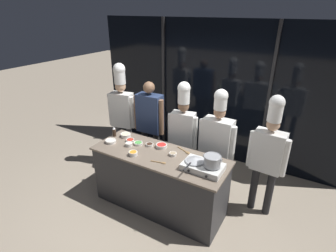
# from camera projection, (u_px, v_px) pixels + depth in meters

# --- Properties ---
(ground_plane) EXTENTS (24.00, 24.00, 0.00)m
(ground_plane) POSITION_uv_depth(u_px,v_px,m) (160.00, 205.00, 4.15)
(ground_plane) COLOR gray
(window_wall_back) EXTENTS (5.03, 0.09, 2.70)m
(window_wall_back) POSITION_uv_depth(u_px,v_px,m) (212.00, 92.00, 5.11)
(window_wall_back) COLOR black
(window_wall_back) RESTS_ON ground_plane
(demo_counter) EXTENTS (2.03, 0.74, 0.93)m
(demo_counter) POSITION_uv_depth(u_px,v_px,m) (160.00, 181.00, 3.96)
(demo_counter) COLOR #2D2D30
(demo_counter) RESTS_ON ground_plane
(portable_stove) EXTENTS (0.52, 0.35, 0.10)m
(portable_stove) POSITION_uv_depth(u_px,v_px,m) (203.00, 167.00, 3.39)
(portable_stove) COLOR silver
(portable_stove) RESTS_ON demo_counter
(frying_pan) EXTENTS (0.26, 0.45, 0.05)m
(frying_pan) POSITION_uv_depth(u_px,v_px,m) (195.00, 159.00, 3.41)
(frying_pan) COLOR #ADAFB5
(frying_pan) RESTS_ON portable_stove
(stock_pot) EXTENTS (0.25, 0.22, 0.15)m
(stock_pot) POSITION_uv_depth(u_px,v_px,m) (212.00, 161.00, 3.28)
(stock_pot) COLOR #93969B
(stock_pot) RESTS_ON portable_stove
(squeeze_bottle_soy) EXTENTS (0.06, 0.06, 0.16)m
(squeeze_bottle_soy) POSITION_uv_depth(u_px,v_px,m) (114.00, 132.00, 4.27)
(squeeze_bottle_soy) COLOR #332319
(squeeze_bottle_soy) RESTS_ON demo_counter
(prep_bowl_scallions) EXTENTS (0.14, 0.14, 0.04)m
(prep_bowl_scallions) POSITION_uv_depth(u_px,v_px,m) (138.00, 143.00, 4.03)
(prep_bowl_scallions) COLOR silver
(prep_bowl_scallions) RESTS_ON demo_counter
(prep_bowl_onion) EXTENTS (0.17, 0.17, 0.05)m
(prep_bowl_onion) POSITION_uv_depth(u_px,v_px,m) (111.00, 141.00, 4.09)
(prep_bowl_onion) COLOR silver
(prep_bowl_onion) RESTS_ON demo_counter
(prep_bowl_carrots) EXTENTS (0.13, 0.13, 0.06)m
(prep_bowl_carrots) POSITION_uv_depth(u_px,v_px,m) (133.00, 153.00, 3.73)
(prep_bowl_carrots) COLOR silver
(prep_bowl_carrots) RESTS_ON demo_counter
(prep_bowl_chili_flakes) EXTENTS (0.13, 0.13, 0.04)m
(prep_bowl_chili_flakes) POSITION_uv_depth(u_px,v_px,m) (130.00, 140.00, 4.12)
(prep_bowl_chili_flakes) COLOR silver
(prep_bowl_chili_flakes) RESTS_ON demo_counter
(prep_bowl_mushrooms) EXTENTS (0.11, 0.11, 0.04)m
(prep_bowl_mushrooms) POSITION_uv_depth(u_px,v_px,m) (173.00, 154.00, 3.73)
(prep_bowl_mushrooms) COLOR silver
(prep_bowl_mushrooms) RESTS_ON demo_counter
(prep_bowl_garlic) EXTENTS (0.11, 0.11, 0.05)m
(prep_bowl_garlic) POSITION_uv_depth(u_px,v_px,m) (129.00, 144.00, 3.98)
(prep_bowl_garlic) COLOR silver
(prep_bowl_garlic) RESTS_ON demo_counter
(prep_bowl_bell_pepper) EXTENTS (0.17, 0.17, 0.05)m
(prep_bowl_bell_pepper) POSITION_uv_depth(u_px,v_px,m) (162.00, 146.00, 3.94)
(prep_bowl_bell_pepper) COLOR silver
(prep_bowl_bell_pepper) RESTS_ON demo_counter
(prep_bowl_soy_glaze) EXTENTS (0.12, 0.12, 0.03)m
(prep_bowl_soy_glaze) POSITION_uv_depth(u_px,v_px,m) (149.00, 144.00, 4.00)
(prep_bowl_soy_glaze) COLOR silver
(prep_bowl_soy_glaze) RESTS_ON demo_counter
(prep_bowl_noodles) EXTENTS (0.17, 0.17, 0.06)m
(prep_bowl_noodles) POSITION_uv_depth(u_px,v_px,m) (126.00, 135.00, 4.27)
(prep_bowl_noodles) COLOR silver
(prep_bowl_noodles) RESTS_ON demo_counter
(serving_spoon_slotted) EXTENTS (0.22, 0.08, 0.02)m
(serving_spoon_slotted) POSITION_uv_depth(u_px,v_px,m) (161.00, 162.00, 3.56)
(serving_spoon_slotted) COLOR olive
(serving_spoon_slotted) RESTS_ON demo_counter
(serving_spoon_solid) EXTENTS (0.26, 0.13, 0.02)m
(serving_spoon_solid) POSITION_uv_depth(u_px,v_px,m) (186.00, 152.00, 3.82)
(serving_spoon_solid) COLOR olive
(serving_spoon_solid) RESTS_ON demo_counter
(chef_head) EXTENTS (0.53, 0.29, 1.99)m
(chef_head) POSITION_uv_depth(u_px,v_px,m) (122.00, 108.00, 4.83)
(chef_head) COLOR #4C4C51
(chef_head) RESTS_ON ground_plane
(person_guest) EXTENTS (0.59, 0.25, 1.74)m
(person_guest) POSITION_uv_depth(u_px,v_px,m) (150.00, 120.00, 4.61)
(person_guest) COLOR #232326
(person_guest) RESTS_ON ground_plane
(chef_sous) EXTENTS (0.49, 0.26, 1.84)m
(chef_sous) POSITION_uv_depth(u_px,v_px,m) (183.00, 128.00, 4.24)
(chef_sous) COLOR #4C4C51
(chef_sous) RESTS_ON ground_plane
(chef_line) EXTENTS (0.59, 0.25, 1.81)m
(chef_line) POSITION_uv_depth(u_px,v_px,m) (217.00, 139.00, 3.99)
(chef_line) COLOR #232326
(chef_line) RESTS_ON ground_plane
(chef_pastry) EXTENTS (0.54, 0.24, 1.85)m
(chef_pastry) POSITION_uv_depth(u_px,v_px,m) (268.00, 150.00, 3.62)
(chef_pastry) COLOR #232326
(chef_pastry) RESTS_ON ground_plane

